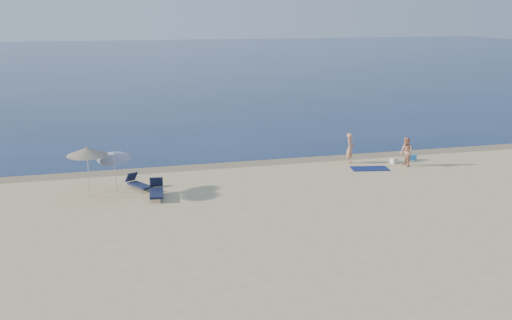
{
  "coord_description": "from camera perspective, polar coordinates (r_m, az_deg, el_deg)",
  "views": [
    {
      "loc": [
        -11.39,
        -14.9,
        8.5
      ],
      "look_at": [
        -2.47,
        16.0,
        1.0
      ],
      "focal_mm": 45.0,
      "sensor_mm": 36.0,
      "label": 1
    }
  ],
  "objects": [
    {
      "name": "ground",
      "position": [
        20.6,
        19.76,
        -12.08
      ],
      "size": [
        160.0,
        160.0,
        0.0
      ],
      "primitive_type": "plane",
      "color": "#D0BA8A",
      "rests_on": "ground"
    },
    {
      "name": "sea",
      "position": [
        115.78,
        -10.54,
        8.7
      ],
      "size": [
        240.0,
        160.0,
        0.01
      ],
      "primitive_type": "cube",
      "color": "#0B1D45",
      "rests_on": "ground"
    },
    {
      "name": "wet_sand_strip",
      "position": [
        37.13,
        2.2,
        -0.11
      ],
      "size": [
        240.0,
        1.6,
        0.0
      ],
      "primitive_type": "cube",
      "color": "#847254",
      "rests_on": "ground"
    },
    {
      "name": "person_left",
      "position": [
        36.92,
        8.37,
        1.05
      ],
      "size": [
        0.72,
        0.75,
        1.73
      ],
      "primitive_type": "imported",
      "rotation": [
        0.0,
        0.0,
        0.9
      ],
      "color": "tan",
      "rests_on": "ground"
    },
    {
      "name": "person_right",
      "position": [
        36.76,
        13.21,
        0.7
      ],
      "size": [
        0.62,
        0.79,
        1.62
      ],
      "primitive_type": "imported",
      "rotation": [
        0.0,
        0.0,
        -1.57
      ],
      "color": "tan",
      "rests_on": "ground"
    },
    {
      "name": "beach_towel",
      "position": [
        35.89,
        10.06,
        -0.75
      ],
      "size": [
        2.19,
        1.49,
        0.03
      ],
      "primitive_type": "cube",
      "rotation": [
        0.0,
        0.0,
        -0.2
      ],
      "color": "#0F194B",
      "rests_on": "ground"
    },
    {
      "name": "white_bag",
      "position": [
        37.44,
        12.14,
        -0.06
      ],
      "size": [
        0.44,
        0.41,
        0.31
      ],
      "primitive_type": "cube",
      "rotation": [
        0.0,
        0.0,
        0.36
      ],
      "color": "silver",
      "rests_on": "ground"
    },
    {
      "name": "blue_cooler",
      "position": [
        38.45,
        13.75,
        0.21
      ],
      "size": [
        0.52,
        0.46,
        0.31
      ],
      "primitive_type": "cube",
      "rotation": [
        0.0,
        0.0,
        -0.41
      ],
      "color": "#1E61A2",
      "rests_on": "ground"
    },
    {
      "name": "umbrella_near",
      "position": [
        31.15,
        -12.53,
        0.35
      ],
      "size": [
        1.93,
        1.95,
        2.13
      ],
      "rotation": [
        0.0,
        0.0,
        -0.22
      ],
      "color": "silver",
      "rests_on": "ground"
    },
    {
      "name": "umbrella_far",
      "position": [
        30.35,
        -14.78,
        0.73
      ],
      "size": [
        2.11,
        2.12,
        2.5
      ],
      "rotation": [
        0.0,
        0.0,
        -0.13
      ],
      "color": "silver",
      "rests_on": "ground"
    },
    {
      "name": "lounger_left",
      "position": [
        31.8,
        -10.42,
        -2.1
      ],
      "size": [
        1.24,
        1.74,
        0.74
      ],
      "rotation": [
        0.0,
        0.0,
        0.47
      ],
      "color": "#141D39",
      "rests_on": "ground"
    },
    {
      "name": "lounger_right",
      "position": [
        30.26,
        -8.84,
        -2.76
      ],
      "size": [
        0.86,
        1.95,
        0.83
      ],
      "rotation": [
        0.0,
        0.0,
        -0.13
      ],
      "color": "#141B38",
      "rests_on": "ground"
    }
  ]
}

